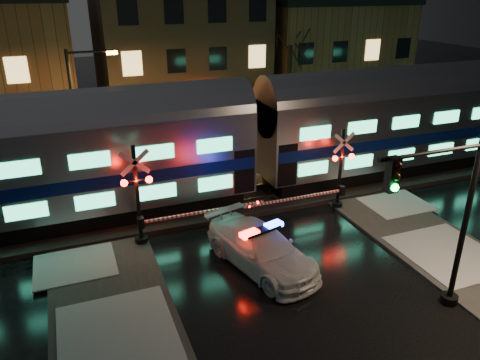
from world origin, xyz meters
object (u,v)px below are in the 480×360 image
object	(u,v)px
crossing_signal_right	(334,179)
traffic_light	(443,224)
crossing_signal_left	(147,205)
police_car	(261,249)
streetlight	(80,113)

from	to	relation	value
crossing_signal_right	traffic_light	size ratio (longest dim) A/B	0.92
crossing_signal_right	crossing_signal_left	size ratio (longest dim) A/B	0.92
police_car	streetlight	distance (m)	11.88
streetlight	police_car	bearing A→B (deg)	-60.79
streetlight	crossing_signal_right	bearing A→B (deg)	-32.12
crossing_signal_right	crossing_signal_left	world-z (taller)	crossing_signal_left
police_car	streetlight	xyz separation A→B (m)	(-5.55, 9.93, 3.42)
crossing_signal_right	streetlight	distance (m)	12.85
crossing_signal_left	traffic_light	size ratio (longest dim) A/B	1.01
police_car	crossing_signal_left	xyz separation A→B (m)	(-3.66, 3.24, 1.03)
crossing_signal_right	streetlight	world-z (taller)	streetlight
traffic_light	police_car	bearing A→B (deg)	130.16
crossing_signal_left	streetlight	xyz separation A→B (m)	(-1.89, 6.69, 2.39)
crossing_signal_left	crossing_signal_right	bearing A→B (deg)	-0.05
crossing_signal_right	crossing_signal_left	bearing A→B (deg)	179.95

